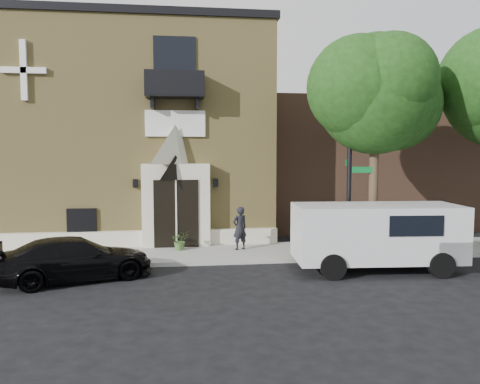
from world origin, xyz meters
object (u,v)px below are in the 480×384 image
object	(u,v)px
black_sedan	(76,259)
fire_hydrant	(402,243)
cargo_van	(383,234)
dumpster	(395,235)
pedestrian_near	(240,228)
street_sign	(350,172)

from	to	relation	value
black_sedan	fire_hydrant	world-z (taller)	black_sedan
cargo_van	fire_hydrant	xyz separation A→B (m)	(1.49, 1.65, -0.66)
cargo_van	dumpster	distance (m)	2.43
cargo_van	pedestrian_near	size ratio (longest dim) A/B	3.31
black_sedan	fire_hydrant	bearing A→B (deg)	-101.78
dumpster	pedestrian_near	bearing A→B (deg)	158.48
fire_hydrant	black_sedan	bearing A→B (deg)	-171.80
cargo_van	dumpster	world-z (taller)	cargo_van
street_sign	black_sedan	bearing A→B (deg)	-157.68
black_sedan	pedestrian_near	bearing A→B (deg)	-80.13
black_sedan	street_sign	world-z (taller)	street_sign
street_sign	dumpster	xyz separation A→B (m)	(1.79, 0.10, -2.32)
fire_hydrant	cargo_van	bearing A→B (deg)	-132.04
black_sedan	dumpster	bearing A→B (deg)	-100.02
street_sign	dumpster	world-z (taller)	street_sign
dumpster	black_sedan	bearing A→B (deg)	179.90
dumpster	pedestrian_near	size ratio (longest dim) A/B	1.27
black_sedan	street_sign	xyz separation A→B (m)	(9.06, 1.80, 2.45)
dumpster	pedestrian_near	xyz separation A→B (m)	(-5.57, 1.13, 0.18)
street_sign	fire_hydrant	distance (m)	3.22
street_sign	cargo_van	bearing A→B (deg)	-65.91
cargo_van	pedestrian_near	bearing A→B (deg)	147.30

